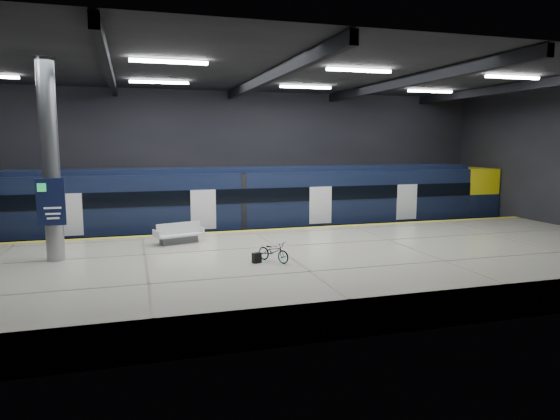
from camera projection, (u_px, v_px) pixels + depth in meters
name	position (u px, v px, depth m)	size (l,w,h in m)	color
ground	(269.00, 268.00, 20.84)	(30.00, 30.00, 0.00)	black
room_shell	(268.00, 129.00, 20.07)	(30.10, 16.10, 8.05)	black
platform	(287.00, 269.00, 18.39)	(30.00, 11.00, 1.10)	#B3AC97
safety_strip	(253.00, 230.00, 23.30)	(30.00, 0.40, 0.01)	gold
rails	(241.00, 241.00, 26.05)	(30.00, 1.52, 0.16)	gray
train	(290.00, 202.00, 26.54)	(29.40, 2.84, 3.79)	black
bench	(179.00, 236.00, 20.34)	(2.09, 1.33, 0.86)	#595B60
bicycle	(274.00, 251.00, 17.19)	(0.48, 1.36, 0.72)	#99999E
pannier_bag	(257.00, 258.00, 17.05)	(0.30, 0.18, 0.35)	black
info_column	(50.00, 164.00, 16.99)	(0.90, 0.78, 6.90)	#9EA0A5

